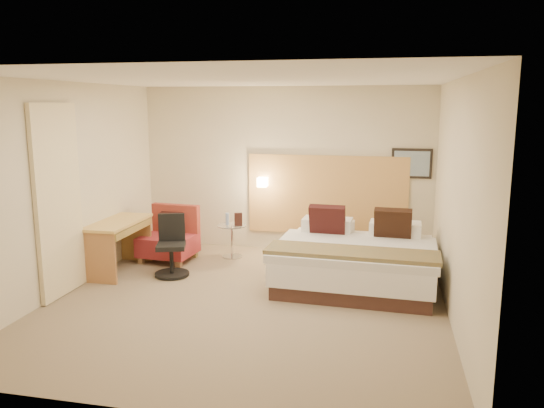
% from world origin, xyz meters
% --- Properties ---
extents(floor, '(4.80, 5.00, 0.02)m').
position_xyz_m(floor, '(0.00, 0.00, -0.01)').
color(floor, '#806E56').
rests_on(floor, ground).
extents(ceiling, '(4.80, 5.00, 0.02)m').
position_xyz_m(ceiling, '(0.00, 0.00, 2.71)').
color(ceiling, white).
rests_on(ceiling, floor).
extents(wall_back, '(4.80, 0.02, 2.70)m').
position_xyz_m(wall_back, '(0.00, 2.51, 1.35)').
color(wall_back, beige).
rests_on(wall_back, floor).
extents(wall_front, '(4.80, 0.02, 2.70)m').
position_xyz_m(wall_front, '(0.00, -2.51, 1.35)').
color(wall_front, beige).
rests_on(wall_front, floor).
extents(wall_left, '(0.02, 5.00, 2.70)m').
position_xyz_m(wall_left, '(-2.41, 0.00, 1.35)').
color(wall_left, beige).
rests_on(wall_left, floor).
extents(wall_right, '(0.02, 5.00, 2.70)m').
position_xyz_m(wall_right, '(2.41, 0.00, 1.35)').
color(wall_right, beige).
rests_on(wall_right, floor).
extents(headboard_panel, '(2.60, 0.04, 1.30)m').
position_xyz_m(headboard_panel, '(0.70, 2.47, 0.95)').
color(headboard_panel, tan).
rests_on(headboard_panel, wall_back).
extents(art_frame, '(0.62, 0.03, 0.47)m').
position_xyz_m(art_frame, '(2.02, 2.48, 1.50)').
color(art_frame, black).
rests_on(art_frame, wall_back).
extents(art_canvas, '(0.54, 0.01, 0.39)m').
position_xyz_m(art_canvas, '(2.02, 2.46, 1.50)').
color(art_canvas, '#7890A5').
rests_on(art_canvas, wall_back).
extents(lamp_arm, '(0.02, 0.12, 0.02)m').
position_xyz_m(lamp_arm, '(-0.35, 2.42, 1.15)').
color(lamp_arm, silver).
rests_on(lamp_arm, wall_back).
extents(lamp_shade, '(0.15, 0.15, 0.15)m').
position_xyz_m(lamp_shade, '(-0.35, 2.36, 1.15)').
color(lamp_shade, '#F4E3BE').
rests_on(lamp_shade, wall_back).
extents(curtain, '(0.06, 0.90, 2.42)m').
position_xyz_m(curtain, '(-2.36, -0.25, 1.22)').
color(curtain, beige).
rests_on(curtain, wall_left).
extents(bottle_a, '(0.07, 0.07, 0.19)m').
position_xyz_m(bottle_a, '(-0.81, 1.84, 0.62)').
color(bottle_a, '#9AB9EF').
rests_on(bottle_a, side_table).
extents(menu_folder, '(0.13, 0.08, 0.21)m').
position_xyz_m(menu_folder, '(-0.61, 1.80, 0.63)').
color(menu_folder, '#341915').
rests_on(menu_folder, side_table).
extents(bed, '(2.17, 2.12, 1.02)m').
position_xyz_m(bed, '(1.28, 1.02, 0.33)').
color(bed, '#3B231D').
rests_on(bed, floor).
extents(lounge_chair, '(0.85, 0.76, 0.84)m').
position_xyz_m(lounge_chair, '(-1.65, 1.51, 0.34)').
color(lounge_chair, '#997048').
rests_on(lounge_chair, floor).
extents(side_table, '(0.60, 0.60, 0.52)m').
position_xyz_m(side_table, '(-0.72, 1.82, 0.29)').
color(side_table, '#BBBEC1').
rests_on(side_table, floor).
extents(desk, '(0.56, 1.20, 0.75)m').
position_xyz_m(desk, '(-2.11, 0.78, 0.59)').
color(desk, tan).
rests_on(desk, floor).
extents(desk_chair, '(0.61, 0.61, 0.86)m').
position_xyz_m(desk_chair, '(-1.31, 0.77, 0.36)').
color(desk_chair, black).
rests_on(desk_chair, floor).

